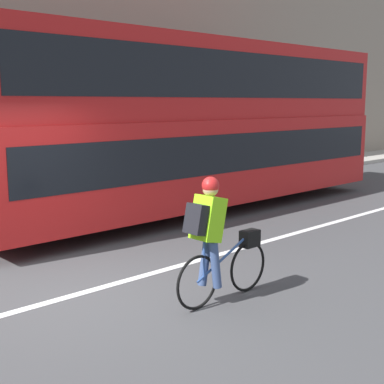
{
  "coord_description": "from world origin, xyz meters",
  "views": [
    {
      "loc": [
        -3.55,
        -5.99,
        2.49
      ],
      "look_at": [
        2.51,
        0.42,
        1.0
      ],
      "focal_mm": 50.0,
      "sensor_mm": 36.0,
      "label": 1
    }
  ],
  "objects": [
    {
      "name": "cyclist_on_bike",
      "position": [
        1.03,
        -1.55,
        0.87
      ],
      "size": [
        1.61,
        0.32,
        1.61
      ],
      "color": "black",
      "rests_on": "ground_plane"
    },
    {
      "name": "street_sign_post",
      "position": [
        6.4,
        5.64,
        1.44
      ],
      "size": [
        0.36,
        0.09,
        2.32
      ],
      "color": "#59595B",
      "rests_on": "sidewalk_curb"
    },
    {
      "name": "bus",
      "position": [
        4.94,
        2.83,
        2.11
      ],
      "size": [
        10.64,
        2.55,
        3.81
      ],
      "color": "black",
      "rests_on": "ground_plane"
    },
    {
      "name": "ground_plane",
      "position": [
        0.0,
        0.0,
        0.0
      ],
      "size": [
        80.0,
        80.0,
        0.0
      ],
      "primitive_type": "plane",
      "color": "#424244"
    },
    {
      "name": "road_center_line",
      "position": [
        0.0,
        -0.11,
        0.0
      ],
      "size": [
        50.0,
        0.14,
        0.01
      ],
      "primitive_type": "cube",
      "color": "silver",
      "rests_on": "ground_plane"
    }
  ]
}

